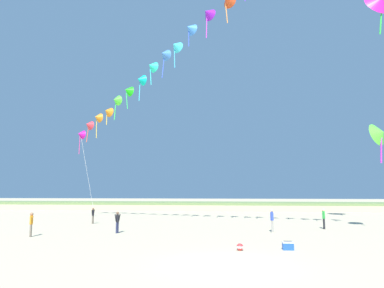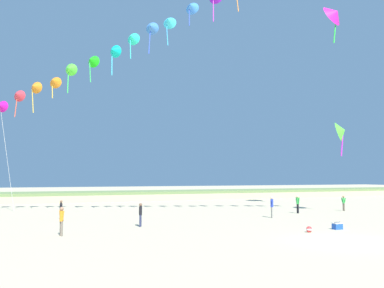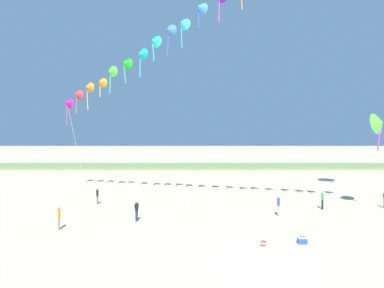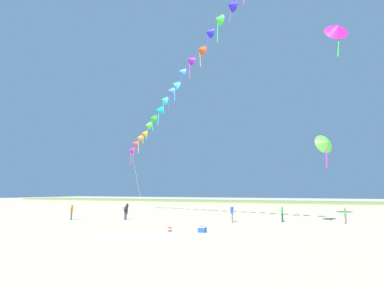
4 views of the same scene
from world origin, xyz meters
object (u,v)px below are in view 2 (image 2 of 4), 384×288
person_far_left (61,208)px  large_kite_mid_trail (342,131)px  person_near_right (344,202)px  beach_ball (309,229)px  person_far_center (272,205)px  person_far_right (140,213)px  person_mid_center (62,219)px  large_kite_low_lead (335,14)px  beach_cooler (337,226)px  person_near_left (298,203)px

person_far_left → large_kite_mid_trail: bearing=-7.5°
person_near_right → beach_ball: 17.11m
person_far_left → person_far_center: bearing=-17.3°
beach_ball → person_far_right: bearing=143.8°
person_mid_center → large_kite_low_lead: (27.42, 8.69, 19.42)m
person_near_right → beach_ball: bearing=-138.7°
person_near_right → person_far_center: person_far_center is taller
person_far_right → large_kite_mid_trail: bearing=9.7°
large_kite_low_lead → beach_ball: bearing=-137.1°
person_near_right → beach_ball: person_near_right is taller
person_mid_center → large_kite_low_lead: 34.71m
person_near_right → person_far_right: bearing=-167.2°
person_far_left → beach_ball: (13.31, -13.11, -0.68)m
person_mid_center → beach_ball: bearing=-15.6°
person_far_left → large_kite_low_lead: bearing=-1.2°
beach_cooler → person_near_right: bearing=46.4°
beach_cooler → person_near_left: bearing=66.1°
person_far_left → large_kite_low_lead: (26.84, -0.55, 19.49)m
large_kite_mid_trail → beach_cooler: 14.96m
person_far_left → beach_ball: 18.70m
person_near_left → person_far_center: bearing=-149.1°
person_near_right → beach_cooler: person_near_right is taller
person_near_right → large_kite_mid_trail: 7.03m
person_far_center → beach_ball: person_far_center is taller
large_kite_low_lead → large_kite_mid_trail: 13.19m
person_near_right → person_far_left: (-26.15, 1.82, 0.01)m
person_near_left → large_kite_low_lead: bearing=15.4°
person_far_center → beach_cooler: 7.72m
person_mid_center → beach_cooler: person_mid_center is taller
person_far_center → person_near_right: bearing=17.2°
person_near_left → large_kite_low_lead: size_ratio=0.37×
person_near_right → person_far_left: bearing=176.0°
beach_cooler → beach_ball: (-2.52, -0.46, -0.03)m
large_kite_mid_trail → person_mid_center: bearing=-166.8°
person_far_left → large_kite_mid_trail: 25.95m
person_far_left → beach_cooler: (15.83, -12.66, -0.65)m
person_near_left → large_kite_mid_trail: bearing=-12.4°
large_kite_low_lead → large_kite_mid_trail: bearing=-126.1°
person_near_right → large_kite_low_lead: bearing=61.5°
person_far_left → beach_cooler: 20.28m
person_far_right → beach_ball: size_ratio=4.32×
person_mid_center → person_far_center: person_far_center is taller
large_kite_mid_trail → person_far_right: bearing=-170.3°
person_far_left → person_near_right: bearing=-4.0°
person_near_left → person_mid_center: person_near_left is taller
person_mid_center → person_far_right: (5.20, 2.51, -0.03)m
person_far_right → person_far_center: (11.36, 1.76, 0.10)m
person_near_left → large_kite_low_lead: (6.42, 1.76, 19.40)m
person_near_right → person_mid_center: bearing=-164.5°
person_mid_center → person_far_center: 17.10m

